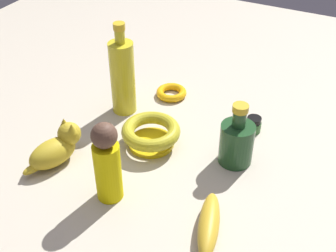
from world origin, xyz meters
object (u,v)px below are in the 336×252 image
object	(u,v)px
person_figure_adult	(107,163)
bowl	(151,133)
nail_polish_jar	(253,125)
bangle	(171,93)
bottle_tall	(123,76)
bottle_short	(237,141)
banana	(209,224)
cat_figurine	(57,148)

from	to	relation	value
person_figure_adult	bowl	bearing A→B (deg)	-88.54
nail_polish_jar	bangle	bearing A→B (deg)	-11.98
bangle	bowl	xyz separation A→B (m)	(-0.05, 0.22, 0.02)
nail_polish_jar	bottle_tall	bearing A→B (deg)	10.64
bowl	bottle_short	distance (m)	0.21
banana	bottle_short	xyz separation A→B (m)	(0.03, -0.22, 0.04)
bottle_tall	bottle_short	distance (m)	0.35
bangle	bottle_tall	bearing A→B (deg)	55.26
cat_figurine	bottle_tall	bearing A→B (deg)	-96.27
bottle_tall	bottle_short	world-z (taller)	bottle_tall
bangle	person_figure_adult	world-z (taller)	person_figure_adult
bottle_tall	bowl	distance (m)	0.18
cat_figurine	person_figure_adult	size ratio (longest dim) A/B	0.82
bottle_short	banana	bearing A→B (deg)	96.78
bottle_tall	person_figure_adult	xyz separation A→B (m)	(-0.14, 0.29, -0.01)
person_figure_adult	bottle_tall	bearing A→B (deg)	-64.16
bangle	bowl	bearing A→B (deg)	103.74
cat_figurine	bowl	world-z (taller)	cat_figurine
bangle	cat_figurine	size ratio (longest dim) A/B	0.56
bottle_tall	banana	distance (m)	0.48
banana	bottle_short	distance (m)	0.23
person_figure_adult	banana	bearing A→B (deg)	-179.03
bangle	bowl	size ratio (longest dim) A/B	0.61
bangle	nail_polish_jar	world-z (taller)	nail_polish_jar
bottle_tall	bottle_short	bearing A→B (deg)	169.21
bangle	bowl	world-z (taller)	bowl
cat_figurine	nail_polish_jar	xyz separation A→B (m)	(-0.37, -0.32, -0.02)
cat_figurine	bottle_short	xyz separation A→B (m)	(-0.37, -0.19, 0.02)
bottle_tall	banana	size ratio (longest dim) A/B	1.52
cat_figurine	nail_polish_jar	size ratio (longest dim) A/B	3.75
cat_figurine	banana	distance (m)	0.40
bangle	bottle_short	xyz separation A→B (m)	(-0.26, 0.19, 0.05)
cat_figurine	bottle_short	size ratio (longest dim) A/B	0.99
cat_figurine	bottle_tall	xyz separation A→B (m)	(-0.03, -0.25, 0.07)
bottle_short	bangle	bearing A→B (deg)	-35.62
bottle_tall	banana	bearing A→B (deg)	141.82
banana	bangle	bearing A→B (deg)	-162.29
bowl	nail_polish_jar	xyz separation A→B (m)	(-0.21, -0.16, -0.01)
bottle_tall	bottle_short	xyz separation A→B (m)	(-0.34, 0.07, -0.05)
nail_polish_jar	banana	bearing A→B (deg)	93.88
bottle_short	person_figure_adult	bearing A→B (deg)	48.84
cat_figurine	bottle_short	world-z (taller)	bottle_short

